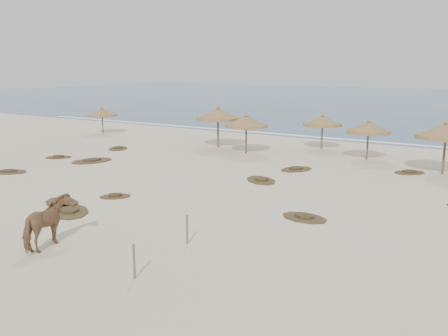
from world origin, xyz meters
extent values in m
plane|color=beige|center=(0.00, 0.00, 0.00)|extent=(160.00, 160.00, 0.00)
cube|color=#284F78|center=(0.00, 75.00, 0.00)|extent=(200.00, 100.00, 0.01)
cube|color=white|center=(0.00, 26.00, 0.00)|extent=(70.00, 0.60, 0.01)
cylinder|color=brown|center=(-19.33, 17.92, 0.91)|extent=(0.10, 0.10, 1.82)
cylinder|color=olive|center=(-19.33, 17.92, 1.67)|extent=(3.40, 3.40, 0.16)
cone|color=olive|center=(-19.33, 17.92, 1.95)|extent=(3.29, 3.29, 0.65)
cone|color=olive|center=(-19.33, 17.92, 2.34)|extent=(0.31, 0.31, 0.19)
cylinder|color=brown|center=(-6.38, 17.05, 1.19)|extent=(0.14, 0.14, 2.38)
cylinder|color=olive|center=(-6.38, 17.05, 2.18)|extent=(3.97, 3.97, 0.20)
cone|color=olive|center=(-6.38, 17.05, 2.55)|extent=(3.83, 3.83, 0.85)
cone|color=olive|center=(-6.38, 17.05, 3.06)|extent=(0.41, 0.41, 0.25)
cylinder|color=brown|center=(-3.28, 15.90, 1.07)|extent=(0.12, 0.12, 2.14)
cylinder|color=olive|center=(-3.28, 15.90, 1.96)|extent=(3.10, 3.10, 0.18)
cone|color=olive|center=(-3.28, 15.90, 2.29)|extent=(2.99, 2.99, 0.76)
cone|color=olive|center=(-3.28, 15.90, 2.75)|extent=(0.37, 0.37, 0.22)
cylinder|color=brown|center=(0.57, 20.40, 1.00)|extent=(0.11, 0.11, 2.00)
cylinder|color=olive|center=(0.57, 20.40, 1.82)|extent=(3.74, 3.74, 0.17)
cone|color=olive|center=(0.57, 20.40, 2.14)|extent=(3.61, 3.61, 0.71)
cone|color=olive|center=(0.57, 20.40, 2.57)|extent=(0.34, 0.34, 0.21)
cylinder|color=brown|center=(4.66, 17.95, 1.02)|extent=(0.12, 0.12, 2.04)
cylinder|color=olive|center=(4.66, 17.95, 1.86)|extent=(3.64, 3.64, 0.17)
cone|color=olive|center=(4.66, 17.95, 2.18)|extent=(3.52, 3.52, 0.73)
cone|color=olive|center=(4.66, 17.95, 2.62)|extent=(0.35, 0.35, 0.21)
cylinder|color=brown|center=(9.61, 15.86, 1.18)|extent=(0.13, 0.13, 2.36)
cylinder|color=olive|center=(9.61, 15.86, 2.16)|extent=(4.27, 4.27, 0.20)
cone|color=olive|center=(9.61, 15.86, 2.53)|extent=(4.13, 4.13, 0.84)
cone|color=olive|center=(9.61, 15.86, 3.03)|extent=(0.40, 0.40, 0.25)
imported|color=#9A7146|center=(0.22, -3.79, 0.87)|extent=(1.46, 2.23, 1.74)
cylinder|color=#6D6252|center=(4.37, -4.13, 0.53)|extent=(0.08, 0.08, 1.06)
cylinder|color=#6D6252|center=(3.96, -0.98, 0.52)|extent=(0.09, 0.09, 1.04)
camera|label=1|loc=(13.81, -14.26, 6.11)|focal=40.00mm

